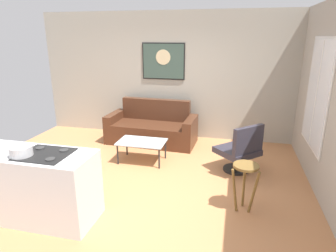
{
  "coord_description": "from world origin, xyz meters",
  "views": [
    {
      "loc": [
        1.35,
        -4.02,
        2.28
      ],
      "look_at": [
        0.18,
        0.9,
        0.7
      ],
      "focal_mm": 31.04,
      "sensor_mm": 36.0,
      "label": 1
    }
  ],
  "objects_px": {
    "armchair": "(240,150)",
    "bar_stool": "(245,175)",
    "couch": "(152,129)",
    "mixing_bowl": "(21,152)",
    "wall_painting": "(163,61)",
    "coffee_table": "(142,143)"
  },
  "relations": [
    {
      "from": "couch",
      "to": "wall_painting",
      "type": "bearing_deg",
      "value": 76.61
    },
    {
      "from": "armchair",
      "to": "bar_stool",
      "type": "bearing_deg",
      "value": -87.32
    },
    {
      "from": "armchair",
      "to": "coffee_table",
      "type": "bearing_deg",
      "value": 178.54
    },
    {
      "from": "armchair",
      "to": "wall_painting",
      "type": "height_order",
      "value": "wall_painting"
    },
    {
      "from": "armchair",
      "to": "mixing_bowl",
      "type": "bearing_deg",
      "value": -141.51
    },
    {
      "from": "bar_stool",
      "to": "couch",
      "type": "bearing_deg",
      "value": 130.73
    },
    {
      "from": "coffee_table",
      "to": "mixing_bowl",
      "type": "distance_m",
      "value": 2.32
    },
    {
      "from": "coffee_table",
      "to": "wall_painting",
      "type": "bearing_deg",
      "value": 89.44
    },
    {
      "from": "mixing_bowl",
      "to": "wall_painting",
      "type": "relative_size",
      "value": 0.27
    },
    {
      "from": "couch",
      "to": "wall_painting",
      "type": "distance_m",
      "value": 1.53
    },
    {
      "from": "coffee_table",
      "to": "armchair",
      "type": "distance_m",
      "value": 1.79
    },
    {
      "from": "bar_stool",
      "to": "coffee_table",
      "type": "bearing_deg",
      "value": 146.64
    },
    {
      "from": "bar_stool",
      "to": "mixing_bowl",
      "type": "xyz_separation_m",
      "value": [
        -2.64,
        -0.89,
        0.44
      ]
    },
    {
      "from": "bar_stool",
      "to": "mixing_bowl",
      "type": "relative_size",
      "value": 2.55
    },
    {
      "from": "coffee_table",
      "to": "bar_stool",
      "type": "relative_size",
      "value": 1.31
    },
    {
      "from": "coffee_table",
      "to": "mixing_bowl",
      "type": "height_order",
      "value": "mixing_bowl"
    },
    {
      "from": "couch",
      "to": "bar_stool",
      "type": "xyz_separation_m",
      "value": [
        1.95,
        -2.26,
        0.22
      ]
    },
    {
      "from": "armchair",
      "to": "bar_stool",
      "type": "relative_size",
      "value": 1.3
    },
    {
      "from": "couch",
      "to": "bar_stool",
      "type": "distance_m",
      "value": 3.0
    },
    {
      "from": "coffee_table",
      "to": "bar_stool",
      "type": "xyz_separation_m",
      "value": [
        1.84,
        -1.21,
        0.16
      ]
    },
    {
      "from": "armchair",
      "to": "couch",
      "type": "bearing_deg",
      "value": 149.88
    },
    {
      "from": "couch",
      "to": "armchair",
      "type": "distance_m",
      "value": 2.2
    }
  ]
}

